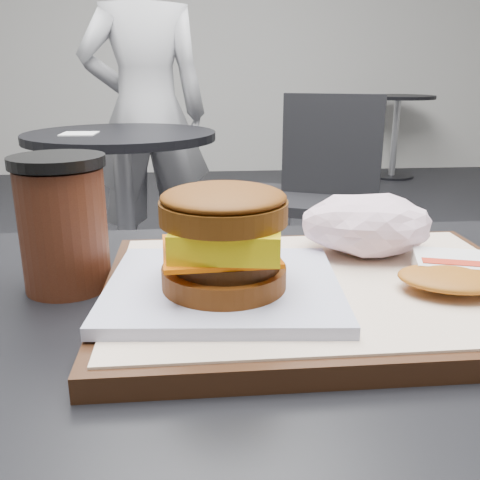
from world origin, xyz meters
name	(u,v)px	position (x,y,z in m)	size (l,w,h in m)	color
serving_tray	(321,290)	(0.02, 0.06, 0.78)	(0.38, 0.28, 0.02)	#321A0D
breakfast_sandwich	(224,250)	(-0.07, 0.03, 0.83)	(0.20, 0.19, 0.09)	silver
hash_brown	(460,273)	(0.13, 0.04, 0.80)	(0.13, 0.11, 0.02)	silver
crumpled_wrapper	(367,224)	(0.08, 0.13, 0.82)	(0.13, 0.10, 0.06)	white
coffee_cup	(63,224)	(-0.21, 0.11, 0.83)	(0.08, 0.08, 0.12)	#441D10
neighbor_table	(124,186)	(-0.35, 1.65, 0.55)	(0.70, 0.70, 0.75)	black
napkin	(79,134)	(-0.49, 1.60, 0.75)	(0.12, 0.12, 0.00)	white
neighbor_chair	(300,187)	(0.35, 1.75, 0.51)	(0.66, 0.55, 0.88)	#A7A7AC
patron	(146,114)	(-0.29, 2.13, 0.78)	(0.57, 0.37, 1.56)	silver
bg_table_far	(396,116)	(1.80, 4.50, 0.56)	(0.66, 0.66, 0.75)	black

